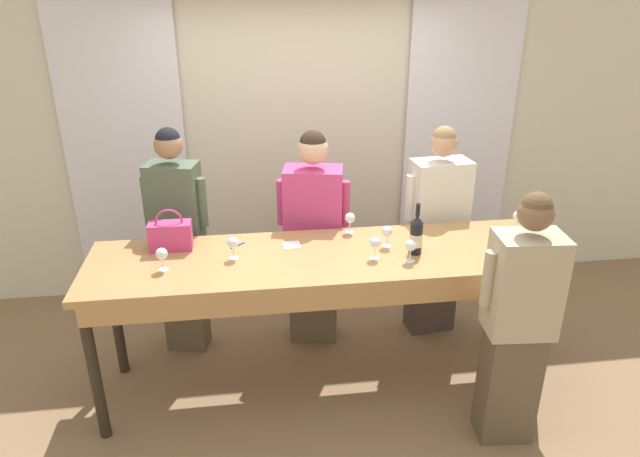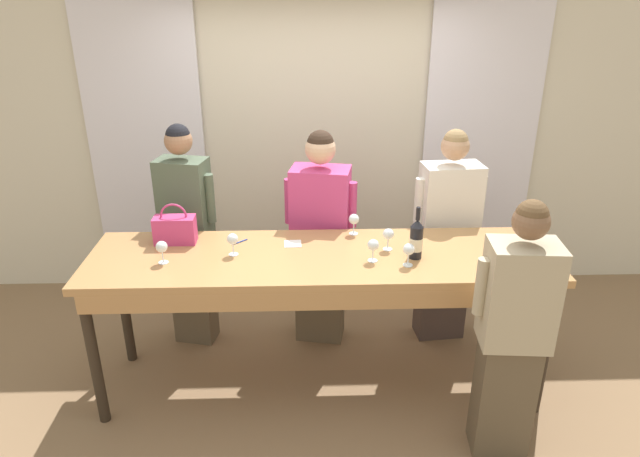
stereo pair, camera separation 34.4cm
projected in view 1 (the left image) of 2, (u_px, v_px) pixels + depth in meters
name	position (u px, v px, depth m)	size (l,w,h in m)	color
ground_plane	(321.00, 382.00, 4.11)	(18.00, 18.00, 0.00)	#846647
wall_back	(297.00, 137.00, 4.98)	(12.00, 0.06, 2.80)	beige
curtain_panel_left	(126.00, 152.00, 4.77)	(0.98, 0.03, 2.69)	white
curtain_panel_right	(458.00, 140.00, 5.12)	(0.98, 0.03, 2.69)	white
tasting_bar	(322.00, 269.00, 3.71)	(3.01, 0.81, 1.03)	#B27F4C
wine_bottle	(416.00, 235.00, 3.67)	(0.09, 0.09, 0.35)	black
handbag	(170.00, 235.00, 3.74)	(0.28, 0.13, 0.28)	#C63870
wine_glass_front_left	(350.00, 219.00, 3.98)	(0.07, 0.07, 0.15)	white
wine_glass_front_mid	(233.00, 243.00, 3.60)	(0.07, 0.07, 0.15)	white
wine_glass_front_right	(514.00, 243.00, 3.61)	(0.07, 0.07, 0.15)	white
wine_glass_center_left	(387.00, 232.00, 3.77)	(0.07, 0.07, 0.15)	white
wine_glass_center_mid	(411.00, 246.00, 3.57)	(0.07, 0.07, 0.15)	white
wine_glass_center_right	(162.00, 255.00, 3.46)	(0.07, 0.07, 0.15)	white
wine_glass_back_left	(518.00, 217.00, 4.01)	(0.07, 0.07, 0.15)	white
wine_glass_back_mid	(375.00, 243.00, 3.60)	(0.07, 0.07, 0.15)	white
wine_glass_back_right	(529.00, 240.00, 3.65)	(0.07, 0.07, 0.15)	white
napkin	(292.00, 245.00, 3.83)	(0.12, 0.12, 0.00)	white
pen	(238.00, 245.00, 3.82)	(0.10, 0.09, 0.01)	#193399
guest_olive_jacket	(179.00, 240.00, 4.17)	(0.47, 0.30, 1.75)	brown
guest_pink_top	(313.00, 238.00, 4.31)	(0.54, 0.34, 1.70)	brown
guest_cream_sweater	(436.00, 232.00, 4.43)	(0.55, 0.29, 1.70)	#473833
host_pouring	(518.00, 322.00, 3.32)	(0.50, 0.30, 1.64)	brown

